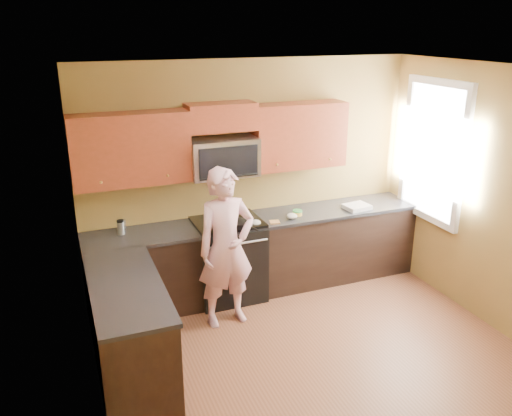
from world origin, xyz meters
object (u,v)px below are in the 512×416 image
travel_mug (121,234)px  woman (226,248)px  stove (228,259)px  butter_tub (297,215)px  frying_pan (241,226)px  microwave (223,175)px

travel_mug → woman: bearing=-32.7°
stove → butter_tub: 0.96m
stove → frying_pan: (0.09, -0.21, 0.47)m
woman → frying_pan: (0.28, 0.32, 0.09)m
woman → butter_tub: 1.14m
travel_mug → frying_pan: bearing=-13.8°
microwave → woman: bearing=-106.4°
travel_mug → stove: bearing=-5.0°
butter_tub → travel_mug: (-2.02, 0.16, 0.00)m
frying_pan → travel_mug: size_ratio=2.83×
stove → woman: bearing=-110.0°
stove → frying_pan: size_ratio=2.09×
frying_pan → butter_tub: (0.76, 0.15, -0.03)m
frying_pan → travel_mug: 1.29m
butter_tub → woman: bearing=-155.7°
frying_pan → butter_tub: frying_pan is taller
stove → microwave: microwave is taller
woman → frying_pan: 0.43m
microwave → butter_tub: bearing=-12.0°
microwave → woman: 0.90m
stove → microwave: size_ratio=1.25×
microwave → butter_tub: (0.85, -0.18, -0.53)m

